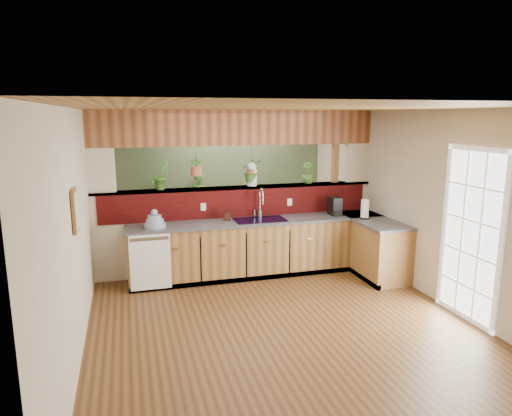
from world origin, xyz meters
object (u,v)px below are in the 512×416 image
object	(u,v)px
soap_dispenser	(228,214)
shelving_console	(175,218)
dish_stack	(155,222)
coffee_maker	(335,207)
paper_towel	(365,209)
faucet	(260,202)
glass_jar	(252,174)

from	to	relation	value
soap_dispenser	shelving_console	xyz separation A→B (m)	(-0.60, 2.18, -0.49)
dish_stack	coffee_maker	xyz separation A→B (m)	(2.93, 0.07, 0.05)
coffee_maker	paper_towel	xyz separation A→B (m)	(0.34, -0.37, 0.01)
dish_stack	faucet	bearing A→B (deg)	7.76
dish_stack	shelving_console	size ratio (longest dim) A/B	0.22
faucet	dish_stack	world-z (taller)	faucet
faucet	paper_towel	xyz separation A→B (m)	(1.58, -0.54, -0.11)
coffee_maker	glass_jar	xyz separation A→B (m)	(-1.32, 0.38, 0.54)
dish_stack	coffee_maker	bearing A→B (deg)	1.30
coffee_maker	glass_jar	world-z (taller)	glass_jar
faucet	paper_towel	distance (m)	1.67
dish_stack	soap_dispenser	world-z (taller)	dish_stack
glass_jar	shelving_console	xyz separation A→B (m)	(-1.07, 1.90, -1.08)
soap_dispenser	coffee_maker	world-z (taller)	coffee_maker
shelving_console	soap_dispenser	bearing A→B (deg)	-88.99
soap_dispenser	paper_towel	bearing A→B (deg)	-12.60
faucet	dish_stack	size ratio (longest dim) A/B	1.53
shelving_console	dish_stack	bearing A→B (deg)	-117.12
faucet	glass_jar	bearing A→B (deg)	110.39
faucet	dish_stack	xyz separation A→B (m)	(-1.69, -0.23, -0.17)
faucet	glass_jar	xyz separation A→B (m)	(-0.08, 0.22, 0.42)
glass_jar	shelving_console	bearing A→B (deg)	119.36
coffee_maker	shelving_console	world-z (taller)	coffee_maker
soap_dispenser	coffee_maker	xyz separation A→B (m)	(1.79, -0.11, 0.04)
shelving_console	glass_jar	bearing A→B (deg)	-74.94
paper_towel	shelving_console	xyz separation A→B (m)	(-2.73, 2.66, -0.55)
dish_stack	shelving_console	xyz separation A→B (m)	(0.54, 2.35, -0.49)
faucet	shelving_console	xyz separation A→B (m)	(-1.15, 2.12, -0.66)
soap_dispenser	shelving_console	bearing A→B (deg)	105.30
glass_jar	shelving_console	distance (m)	2.43
coffee_maker	paper_towel	distance (m)	0.50
dish_stack	soap_dispenser	xyz separation A→B (m)	(1.13, 0.17, 0.01)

